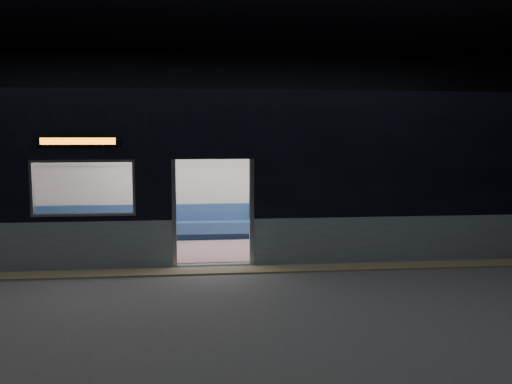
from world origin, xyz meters
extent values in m
cube|color=#47494C|center=(0.00, 0.00, -0.01)|extent=(24.00, 14.00, 0.01)
cube|color=black|center=(0.00, 6.98, 2.50)|extent=(24.00, 0.04, 5.00)
cube|color=black|center=(0.00, -6.98, 2.50)|extent=(24.00, 0.04, 5.00)
cube|color=#8C7F59|center=(0.00, 0.55, 0.01)|extent=(22.80, 0.50, 0.03)
cube|color=#85989F|center=(4.85, 1.06, 0.45)|extent=(8.30, 0.12, 0.90)
cube|color=black|center=(4.85, 1.06, 2.05)|extent=(8.30, 0.12, 2.30)
cube|color=black|center=(0.00, 1.06, 2.62)|extent=(1.40, 0.12, 1.15)
cube|color=#B7BABC|center=(-0.74, 1.06, 1.02)|extent=(0.08, 0.14, 2.05)
cube|color=#B7BABC|center=(0.74, 1.06, 1.02)|extent=(0.08, 0.14, 2.05)
cube|color=black|center=(-2.45, 0.98, 2.39)|extent=(1.50, 0.04, 0.18)
cube|color=orange|center=(-2.45, 0.97, 2.39)|extent=(1.34, 0.03, 0.12)
cube|color=silver|center=(0.00, 3.94, 1.60)|extent=(18.00, 0.12, 3.20)
cube|color=black|center=(0.00, 2.50, 3.28)|extent=(18.00, 3.00, 0.15)
cube|color=gray|center=(0.00, 2.50, 0.02)|extent=(17.76, 2.76, 0.04)
cube|color=silver|center=(0.00, 2.50, 2.35)|extent=(17.76, 2.76, 0.10)
cube|color=navy|center=(0.00, 3.62, 0.24)|extent=(11.00, 0.48, 0.41)
cube|color=navy|center=(0.00, 3.81, 0.65)|extent=(11.00, 0.10, 0.40)
cube|color=#705155|center=(-3.30, 1.41, 0.24)|extent=(4.40, 0.48, 0.41)
cube|color=#705155|center=(3.30, 1.41, 0.24)|extent=(4.40, 0.48, 0.41)
cylinder|color=silver|center=(-0.95, 1.37, 1.17)|extent=(0.04, 0.04, 2.26)
cylinder|color=silver|center=(-0.95, 3.63, 1.17)|extent=(0.04, 0.04, 2.26)
cylinder|color=silver|center=(0.95, 1.37, 1.17)|extent=(0.04, 0.04, 2.26)
cylinder|color=silver|center=(0.95, 3.63, 1.17)|extent=(0.04, 0.04, 2.26)
cylinder|color=silver|center=(0.00, 3.58, 1.95)|extent=(11.00, 0.03, 0.03)
cube|color=black|center=(4.45, 3.38, 0.54)|extent=(0.19, 0.52, 0.18)
cube|color=black|center=(4.68, 3.38, 0.54)|extent=(0.19, 0.52, 0.18)
cylinder|color=black|center=(4.45, 3.14, 0.26)|extent=(0.12, 0.12, 0.43)
cylinder|color=black|center=(4.68, 3.14, 0.26)|extent=(0.12, 0.12, 0.43)
cube|color=#E06E84|center=(4.56, 3.59, 0.56)|extent=(0.44, 0.24, 0.22)
cylinder|color=#E06E84|center=(4.56, 3.62, 0.94)|extent=(0.50, 0.50, 0.57)
sphere|color=tan|center=(4.56, 3.60, 1.35)|extent=(0.23, 0.23, 0.23)
sphere|color=black|center=(4.56, 3.65, 1.39)|extent=(0.24, 0.24, 0.24)
cube|color=black|center=(4.60, 3.29, 0.71)|extent=(0.41, 0.38, 0.17)
cube|color=white|center=(2.67, 3.85, 1.44)|extent=(0.89, 0.03, 0.58)
camera|label=1|loc=(-0.29, -9.22, 2.49)|focal=38.00mm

